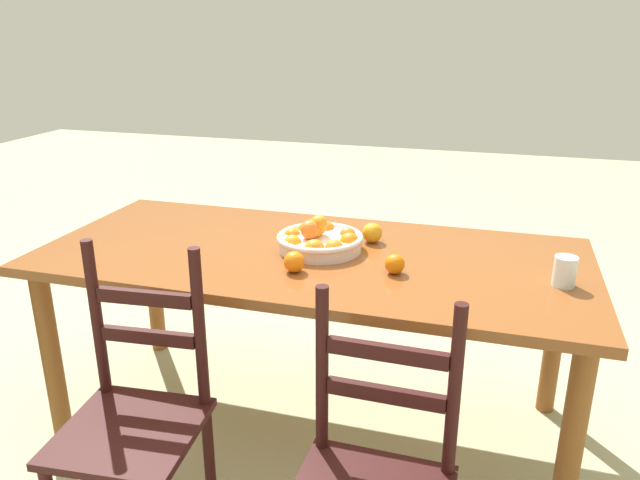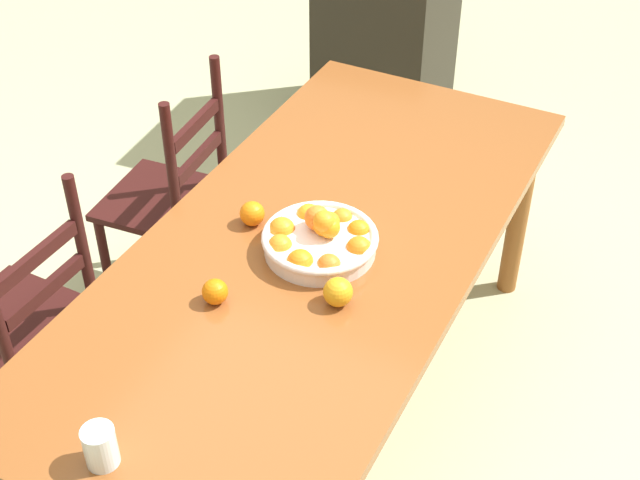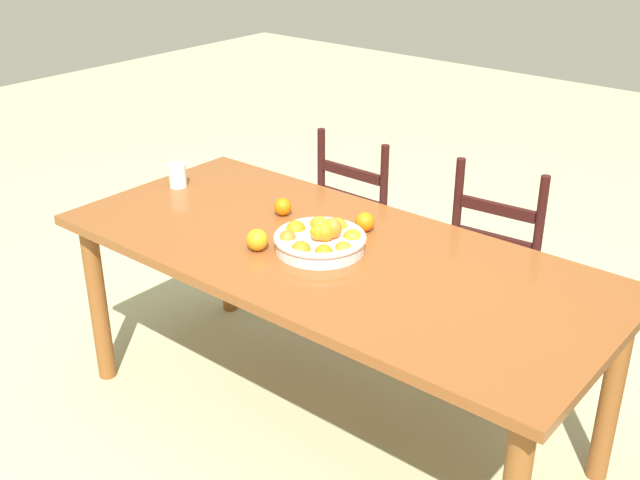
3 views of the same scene
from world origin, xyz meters
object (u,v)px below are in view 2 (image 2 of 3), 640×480
Objects in this scene: chair_by_cabinet at (172,202)px; orange_loose_2 at (215,292)px; cabinet at (389,9)px; orange_loose_0 at (338,292)px; fruit_bowl at (320,239)px; drinking_glass at (100,446)px; chair_near_window at (23,328)px; dining_table at (314,267)px; orange_loose_1 at (253,213)px.

chair_by_cabinet reaches higher than orange_loose_2.
orange_loose_0 is at bearing -165.04° from cabinet.
fruit_bowl reaches higher than orange_loose_2.
fruit_bowl is 4.73× the size of orange_loose_2.
orange_loose_0 is 0.73m from drinking_glass.
chair_near_window is 0.78m from orange_loose_2.
chair_near_window is (-0.41, 0.80, -0.25)m from dining_table.
drinking_glass is (-2.80, -0.52, 0.22)m from cabinet.
orange_loose_0 is (-0.20, -0.17, 0.13)m from dining_table.
cabinet is 17.02× the size of orange_loose_2.
orange_loose_2 is at bearing 97.11° from chair_near_window.
fruit_bowl is at bearing -127.87° from dining_table.
dining_table is 0.29m from orange_loose_0.
orange_loose_2 is (0.07, -0.68, 0.37)m from chair_near_window.
orange_loose_1 is at bearing 54.79° from chair_by_cabinet.
cabinet is 1.96m from orange_loose_1.
drinking_glass is at bearing 161.28° from orange_loose_0.
fruit_bowl is at bearing 61.17° from chair_by_cabinet.
cabinet is at bearing 17.01° from dining_table.
dining_table is 27.81× the size of orange_loose_1.
chair_near_window is at bearing 117.18° from dining_table.
dining_table is 2.20× the size of chair_near_window.
orange_loose_1 is (0.03, 0.23, -0.01)m from fruit_bowl.
cabinet is at bearing 17.63° from fruit_bowl.
chair_near_window is at bearing 124.75° from orange_loose_1.
chair_by_cabinet reaches higher than orange_loose_1.
cabinet is at bearing 11.69° from orange_loose_2.
chair_by_cabinet is at bearing 176.53° from chair_near_window.
chair_near_window is 0.74m from chair_by_cabinet.
fruit_bowl is at bearing -167.15° from cabinet.
chair_near_window is 1.07m from orange_loose_0.
chair_by_cabinet is at bearing 66.73° from dining_table.
orange_loose_0 is at bearing -18.72° from drinking_glass.
chair_near_window reaches higher than fruit_bowl.
chair_by_cabinet is (0.73, -0.06, 0.02)m from chair_near_window.
chair_near_window reaches higher than orange_loose_0.
orange_loose_2 is at bearing 115.71° from orange_loose_0.
cabinet is 2.86m from drinking_glass.
chair_by_cabinet is at bearing 60.56° from orange_loose_0.
chair_near_window is at bearing 115.03° from fruit_bowl.
drinking_glass is (-0.55, -0.06, 0.02)m from orange_loose_2.
orange_loose_1 is at bearing 8.94° from drinking_glass.
orange_loose_2 is at bearing 160.56° from dining_table.
chair_near_window is at bearing 102.42° from orange_loose_0.
dining_table is 0.38m from orange_loose_2.
cabinet is 2.04m from fruit_bowl.
dining_table is at bearing -4.04° from drinking_glass.
dining_table is 25.85× the size of orange_loose_0.
chair_near_window is 13.37× the size of orange_loose_2.
fruit_bowl is 4.47× the size of orange_loose_1.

